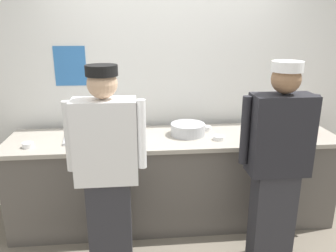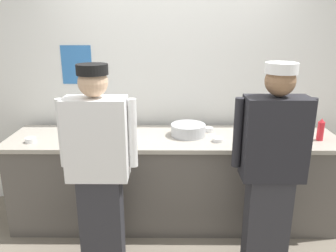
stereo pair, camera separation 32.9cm
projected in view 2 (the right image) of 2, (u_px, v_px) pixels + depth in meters
The scene contains 14 objects.
ground_plane at pixel (173, 241), 3.19m from camera, with size 9.00×9.00×0.00m, color slate.
wall_back at pixel (173, 77), 3.62m from camera, with size 5.05×0.11×2.85m.
prep_counter at pixel (173, 179), 3.43m from camera, with size 3.22×0.74×0.92m.
chef_near_left at pixel (99, 166), 2.64m from camera, with size 0.61×0.24×1.71m.
chef_center at pixel (272, 166), 2.62m from camera, with size 0.62×0.24×1.72m.
plate_stack_front at pixel (294, 135), 3.22m from camera, with size 0.21×0.21×0.08m.
plate_stack_rear at pixel (123, 131), 3.31m from camera, with size 0.21×0.21×0.08m.
mixing_bowl_steel at pixel (188, 130), 3.31m from camera, with size 0.34×0.34×0.11m, color #B7BABF.
sheet_tray at pixel (88, 135), 3.31m from camera, with size 0.42×0.34×0.02m, color #B7BABF.
squeeze_bottle_primary at pixel (321, 130), 3.17m from camera, with size 0.06×0.06×0.21m.
ramekin_yellow_sauce at pixel (31, 140), 3.13m from camera, with size 0.10×0.10×0.04m.
ramekin_orange_sauce at pixel (209, 129), 3.44m from camera, with size 0.10×0.10×0.04m.
ramekin_green_sauce at pixel (262, 127), 3.49m from camera, with size 0.08×0.08×0.05m.
ramekin_red_sauce at pixel (218, 139), 3.15m from camera, with size 0.10×0.10×0.04m.
Camera 2 is at (-0.03, -2.72, 2.00)m, focal length 35.96 mm.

